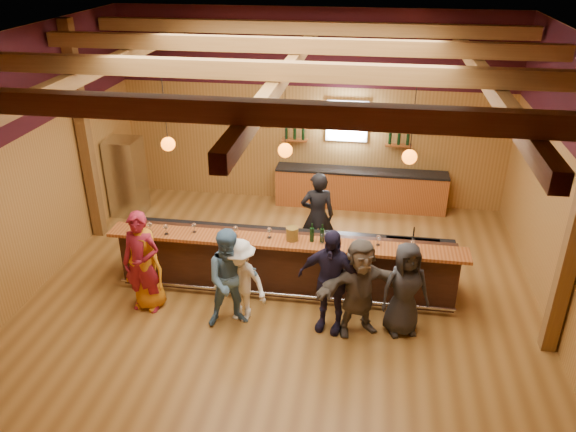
{
  "coord_description": "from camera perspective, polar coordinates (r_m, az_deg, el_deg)",
  "views": [
    {
      "loc": [
        1.39,
        -8.57,
        5.83
      ],
      "look_at": [
        0.0,
        0.3,
        1.35
      ],
      "focal_mm": 35.0,
      "sensor_mm": 36.0,
      "label": 1
    }
  ],
  "objects": [
    {
      "name": "bar_counter",
      "position": [
        10.3,
        -0.04,
        -4.5
      ],
      "size": [
        6.3,
        1.07,
        1.11
      ],
      "color": "black",
      "rests_on": "ground"
    },
    {
      "name": "customer_orange",
      "position": [
        9.91,
        -14.24,
        -5.21
      ],
      "size": [
        0.84,
        0.65,
        1.51
      ],
      "primitive_type": "imported",
      "rotation": [
        0.0,
        0.0,
        -0.26
      ],
      "color": "#C37112",
      "rests_on": "ground"
    },
    {
      "name": "customer_white",
      "position": [
        9.32,
        -4.91,
        -6.58
      ],
      "size": [
        1.11,
        0.83,
        1.52
      ],
      "primitive_type": "imported",
      "rotation": [
        0.0,
        0.0,
        -0.31
      ],
      "color": "silver",
      "rests_on": "ground"
    },
    {
      "name": "customer_denim",
      "position": [
        9.18,
        -5.77,
        -6.35
      ],
      "size": [
        1.02,
        0.9,
        1.74
      ],
      "primitive_type": "imported",
      "rotation": [
        0.0,
        0.0,
        0.34
      ],
      "color": "teal",
      "rests_on": "ground"
    },
    {
      "name": "customer_dark",
      "position": [
        9.18,
        11.79,
        -7.29
      ],
      "size": [
        0.91,
        0.74,
        1.62
      ],
      "primitive_type": "imported",
      "rotation": [
        0.0,
        0.0,
        0.32
      ],
      "color": "black",
      "rests_on": "ground"
    },
    {
      "name": "stainless_fridge",
      "position": [
        13.39,
        -16.06,
        3.83
      ],
      "size": [
        0.7,
        0.7,
        1.8
      ],
      "primitive_type": "cube",
      "color": "silver",
      "rests_on": "ground"
    },
    {
      "name": "ice_bucket",
      "position": [
        9.7,
        0.43,
        -1.81
      ],
      "size": [
        0.22,
        0.22,
        0.23
      ],
      "primitive_type": "cylinder",
      "color": "olive",
      "rests_on": "bar_counter"
    },
    {
      "name": "room",
      "position": [
        9.12,
        -0.24,
        9.84
      ],
      "size": [
        9.04,
        9.0,
        4.52
      ],
      "color": "brown",
      "rests_on": "ground"
    },
    {
      "name": "customer_brown",
      "position": [
        9.04,
        7.27,
        -7.21
      ],
      "size": [
        1.64,
        1.11,
        1.69
      ],
      "primitive_type": "imported",
      "rotation": [
        0.0,
        0.0,
        0.43
      ],
      "color": "#574E45",
      "rests_on": "ground"
    },
    {
      "name": "glass_e",
      "position": [
        9.76,
        -1.91,
        -1.48
      ],
      "size": [
        0.09,
        0.09,
        0.2
      ],
      "color": "silver",
      "rests_on": "bar_counter"
    },
    {
      "name": "wine_shelves",
      "position": [
        13.16,
        5.91,
        7.71
      ],
      "size": [
        3.0,
        0.18,
        0.3
      ],
      "color": "brown",
      "rests_on": "room"
    },
    {
      "name": "glass_d",
      "position": [
        9.85,
        -5.34,
        -1.32
      ],
      "size": [
        0.09,
        0.09,
        0.2
      ],
      "color": "silver",
      "rests_on": "bar_counter"
    },
    {
      "name": "glass_f",
      "position": [
        9.59,
        3.49,
        -2.08
      ],
      "size": [
        0.09,
        0.09,
        0.19
      ],
      "color": "silver",
      "rests_on": "bar_counter"
    },
    {
      "name": "bottle_a",
      "position": [
        9.65,
        2.45,
        -1.88
      ],
      "size": [
        0.07,
        0.07,
        0.34
      ],
      "color": "black",
      "rests_on": "bar_counter"
    },
    {
      "name": "glass_a",
      "position": [
        10.24,
        -13.87,
        -0.89
      ],
      "size": [
        0.09,
        0.09,
        0.2
      ],
      "color": "silver",
      "rests_on": "bar_counter"
    },
    {
      "name": "back_bar_cabinet",
      "position": [
        13.41,
        7.35,
        2.75
      ],
      "size": [
        4.0,
        0.52,
        0.95
      ],
      "color": "brown",
      "rests_on": "ground"
    },
    {
      "name": "pendant_lights",
      "position": [
        9.23,
        -0.29,
        6.74
      ],
      "size": [
        4.24,
        0.24,
        1.37
      ],
      "color": "black",
      "rests_on": "room"
    },
    {
      "name": "bottle_b",
      "position": [
        9.64,
        3.49,
        -1.95
      ],
      "size": [
        0.07,
        0.07,
        0.34
      ],
      "color": "black",
      "rests_on": "bar_counter"
    },
    {
      "name": "bartender",
      "position": [
        11.03,
        3.01,
        -0.0
      ],
      "size": [
        0.74,
        0.57,
        1.83
      ],
      "primitive_type": "imported",
      "rotation": [
        0.0,
        0.0,
        3.35
      ],
      "color": "black",
      "rests_on": "ground"
    },
    {
      "name": "glass_b",
      "position": [
        10.1,
        -12.32,
        -1.11
      ],
      "size": [
        0.09,
        0.09,
        0.2
      ],
      "color": "silver",
      "rests_on": "bar_counter"
    },
    {
      "name": "glass_g",
      "position": [
        9.65,
        9.18,
        -2.23
      ],
      "size": [
        0.08,
        0.08,
        0.19
      ],
      "color": "silver",
      "rests_on": "bar_counter"
    },
    {
      "name": "framed_pictures",
      "position": [
        13.06,
        9.87,
        9.53
      ],
      "size": [
        5.35,
        0.05,
        0.45
      ],
      "color": "black",
      "rests_on": "room"
    },
    {
      "name": "customer_redvest",
      "position": [
        9.76,
        -14.63,
        -4.63
      ],
      "size": [
        0.71,
        0.5,
        1.85
      ],
      "primitive_type": "imported",
      "rotation": [
        0.0,
        0.0,
        -0.09
      ],
      "color": "maroon",
      "rests_on": "ground"
    },
    {
      "name": "window",
      "position": [
        13.09,
        6.02,
        9.59
      ],
      "size": [
        0.95,
        0.09,
        0.95
      ],
      "color": "silver",
      "rests_on": "room"
    },
    {
      "name": "customer_navy",
      "position": [
        9.02,
        4.29,
        -6.59
      ],
      "size": [
        1.14,
        0.67,
        1.83
      ],
      "primitive_type": "imported",
      "rotation": [
        0.0,
        0.0,
        -0.22
      ],
      "color": "#1C1831",
      "rests_on": "ground"
    },
    {
      "name": "glass_h",
      "position": [
        9.58,
        12.5,
        -2.74
      ],
      "size": [
        0.09,
        0.09,
        0.19
      ],
      "color": "silver",
      "rests_on": "bar_counter"
    },
    {
      "name": "glass_c",
      "position": [
        10.08,
        -9.53,
        -0.98
      ],
      "size": [
        0.08,
        0.08,
        0.18
      ],
      "color": "silver",
      "rests_on": "bar_counter"
    }
  ]
}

